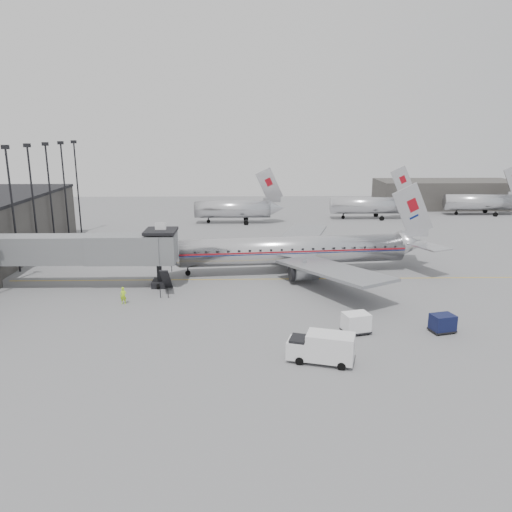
% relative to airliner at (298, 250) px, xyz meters
% --- Properties ---
extents(ground, '(160.00, 160.00, 0.00)m').
position_rel_airliner_xyz_m(ground, '(-6.68, -9.07, -2.71)').
color(ground, slate).
rests_on(ground, ground).
extents(hangar, '(30.00, 12.00, 6.00)m').
position_rel_airliner_xyz_m(hangar, '(38.32, 50.93, 0.29)').
color(hangar, '#3B3836').
rests_on(hangar, ground).
extents(apron_line, '(60.00, 0.15, 0.01)m').
position_rel_airliner_xyz_m(apron_line, '(-3.68, -3.07, -2.71)').
color(apron_line, gold).
rests_on(apron_line, ground).
extents(jet_bridge, '(21.00, 6.20, 7.10)m').
position_rel_airliner_xyz_m(jet_bridge, '(-23.34, -5.40, 1.47)').
color(jet_bridge, slate).
rests_on(jet_bridge, ground).
extents(floodlight_masts, '(0.90, 42.25, 15.25)m').
position_rel_airliner_xyz_m(floodlight_masts, '(-34.18, 3.93, 5.65)').
color(floodlight_masts, black).
rests_on(floodlight_masts, ground).
extents(distant_aircraft_near, '(16.39, 3.20, 10.26)m').
position_rel_airliner_xyz_m(distant_aircraft_near, '(-8.47, 32.93, 0.02)').
color(distant_aircraft_near, silver).
rests_on(distant_aircraft_near, ground).
extents(distant_aircraft_mid, '(16.39, 3.20, 10.26)m').
position_rel_airliner_xyz_m(distant_aircraft_mid, '(17.53, 36.93, 0.02)').
color(distant_aircraft_mid, silver).
rests_on(distant_aircraft_mid, ground).
extents(distant_aircraft_far, '(16.39, 3.20, 10.26)m').
position_rel_airliner_xyz_m(distant_aircraft_far, '(41.53, 40.93, 0.02)').
color(distant_aircraft_far, silver).
rests_on(distant_aircraft_far, ground).
extents(airliner, '(34.07, 31.44, 10.78)m').
position_rel_airliner_xyz_m(airliner, '(0.00, 0.00, 0.00)').
color(airliner, silver).
rests_on(airliner, ground).
extents(service_van, '(5.28, 3.24, 2.33)m').
position_rel_airliner_xyz_m(service_van, '(-0.81, -24.53, -1.49)').
color(service_van, silver).
rests_on(service_van, ground).
extents(baggage_cart_navy, '(2.31, 1.96, 1.58)m').
position_rel_airliner_xyz_m(baggage_cart_navy, '(10.49, -19.07, -1.87)').
color(baggage_cart_navy, '#0D1337').
rests_on(baggage_cart_navy, ground).
extents(baggage_cart_white, '(2.62, 2.24, 1.77)m').
position_rel_airliner_xyz_m(baggage_cart_white, '(2.99, -19.07, -1.77)').
color(baggage_cart_white, white).
rests_on(baggage_cart_white, ground).
extents(ramp_worker, '(0.65, 0.44, 1.73)m').
position_rel_airliner_xyz_m(ramp_worker, '(-18.68, -11.19, -1.85)').
color(ramp_worker, '#B8F71D').
rests_on(ramp_worker, ground).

